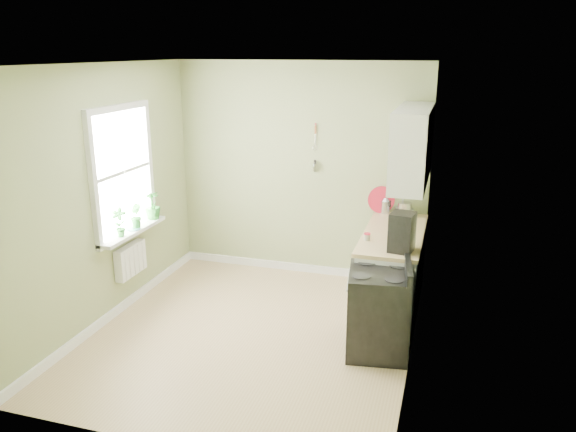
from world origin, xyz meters
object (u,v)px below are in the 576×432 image
(stove, at_px, (379,310))
(stand_mixer, at_px, (406,201))
(coffee_maker, at_px, (402,233))
(kettle, at_px, (385,205))

(stove, xyz_separation_m, stand_mixer, (0.06, 1.69, 0.66))
(coffee_maker, bearing_deg, stove, -110.71)
(stove, distance_m, stand_mixer, 1.81)
(kettle, bearing_deg, stand_mixer, 4.72)
(stove, xyz_separation_m, coffee_maker, (0.14, 0.38, 0.68))
(stove, distance_m, kettle, 1.78)
(stove, bearing_deg, kettle, 96.08)
(kettle, bearing_deg, stove, -83.92)
(coffee_maker, bearing_deg, stand_mixer, 93.66)
(stand_mixer, bearing_deg, kettle, -175.28)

